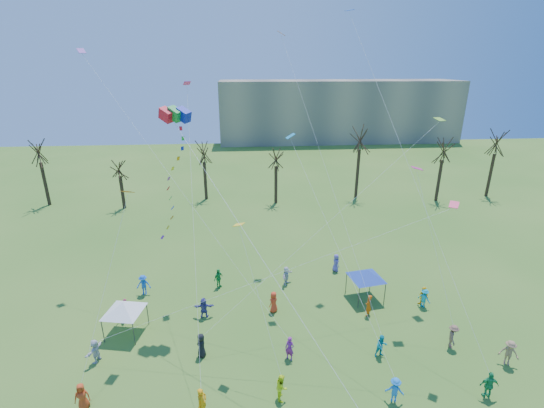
{
  "coord_description": "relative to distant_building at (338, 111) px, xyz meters",
  "views": [
    {
      "loc": [
        -3.1,
        -15.65,
        18.64
      ],
      "look_at": [
        -1.4,
        5.0,
        11.0
      ],
      "focal_mm": 25.0,
      "sensor_mm": 36.0,
      "label": 1
    }
  ],
  "objects": [
    {
      "name": "canopy_tent_white",
      "position": [
        -33.88,
        -73.87,
        -5.25
      ],
      "size": [
        3.47,
        3.47,
        2.66
      ],
      "color": "#3F3F44",
      "rests_on": "ground"
    },
    {
      "name": "bare_tree_row",
      "position": [
        -15.69,
        -45.97,
        -0.55
      ],
      "size": [
        69.47,
        8.49,
        11.3
      ],
      "color": "black",
      "rests_on": "ground"
    },
    {
      "name": "small_kites_aloft",
      "position": [
        -21.8,
        -70.42,
        6.25
      ],
      "size": [
        28.73,
        18.38,
        31.86
      ],
      "color": "#E2580B",
      "rests_on": "ground"
    },
    {
      "name": "distant_building",
      "position": [
        0.0,
        0.0,
        0.0
      ],
      "size": [
        60.0,
        14.0,
        15.0
      ],
      "primitive_type": "cube",
      "color": "gray",
      "rests_on": "ground"
    },
    {
      "name": "canopy_tent_blue",
      "position": [
        -15.0,
        -70.88,
        -5.2
      ],
      "size": [
        3.57,
        3.57,
        2.72
      ],
      "color": "#3F3F44",
      "rests_on": "ground"
    },
    {
      "name": "festival_crowd",
      "position": [
        -21.56,
        -74.8,
        -6.62
      ],
      "size": [
        28.31,
        16.02,
        1.85
      ],
      "color": "#C83E19",
      "rests_on": "ground"
    },
    {
      "name": "big_box_kite",
      "position": [
        -29.53,
        -72.57,
        3.36
      ],
      "size": [
        6.53,
        8.16,
        22.06
      ],
      "color": "red",
      "rests_on": "ground"
    }
  ]
}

